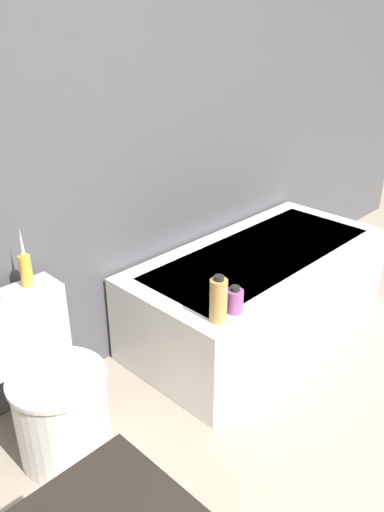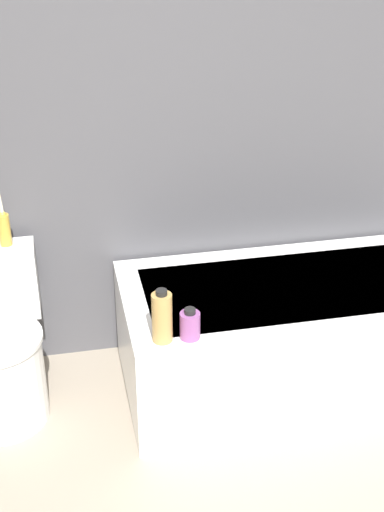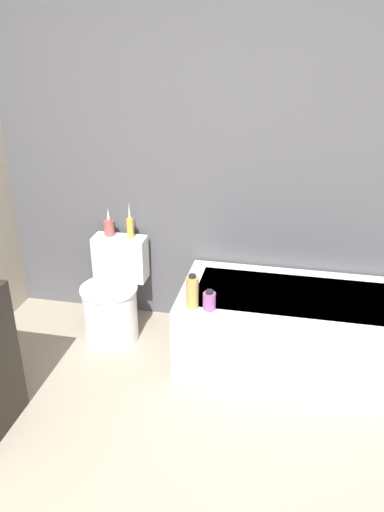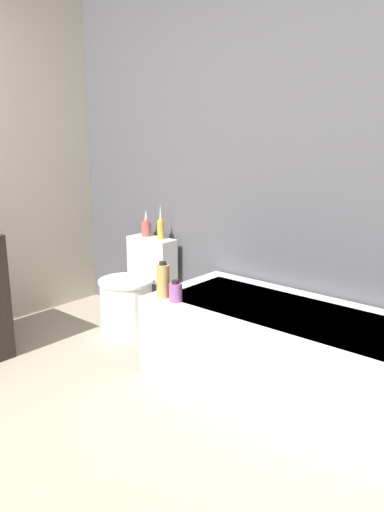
{
  "view_description": "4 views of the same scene",
  "coord_description": "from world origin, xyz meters",
  "views": [
    {
      "loc": [
        -1.4,
        0.19,
        1.73
      ],
      "look_at": [
        0.04,
        1.59,
        0.75
      ],
      "focal_mm": 35.0,
      "sensor_mm": 36.0,
      "label": 1
    },
    {
      "loc": [
        -0.33,
        -0.83,
        2.09
      ],
      "look_at": [
        0.17,
        1.61,
        0.75
      ],
      "focal_mm": 50.0,
      "sensor_mm": 36.0,
      "label": 2
    },
    {
      "loc": [
        0.56,
        -1.21,
        2.09
      ],
      "look_at": [
        -0.03,
        1.62,
        0.75
      ],
      "focal_mm": 35.0,
      "sensor_mm": 36.0,
      "label": 3
    },
    {
      "loc": [
        2.03,
        -0.64,
        1.49
      ],
      "look_at": [
        0.16,
        1.51,
        0.77
      ],
      "focal_mm": 35.0,
      "sensor_mm": 36.0,
      "label": 4
    }
  ],
  "objects": [
    {
      "name": "toilet",
      "position": [
        -0.64,
        1.77,
        0.29
      ],
      "size": [
        0.41,
        0.56,
        0.69
      ],
      "color": "white",
      "rests_on": "ground"
    },
    {
      "name": "shampoo_bottle_tall",
      "position": [
        0.02,
        1.41,
        0.61
      ],
      "size": [
        0.08,
        0.08,
        0.22
      ],
      "color": "tan",
      "rests_on": "bathtub"
    },
    {
      "name": "vase_gold",
      "position": [
        -0.73,
        1.99,
        0.76
      ],
      "size": [
        0.08,
        0.08,
        0.21
      ],
      "color": "#994C47",
      "rests_on": "toilet"
    },
    {
      "name": "bathtub",
      "position": [
        0.72,
        1.7,
        0.25
      ],
      "size": [
        1.64,
        0.77,
        0.5
      ],
      "color": "white",
      "rests_on": "ground"
    },
    {
      "name": "shampoo_bottle_short",
      "position": [
        0.12,
        1.41,
        0.56
      ],
      "size": [
        0.08,
        0.08,
        0.13
      ],
      "color": "#8C4C8C",
      "rests_on": "bathtub"
    },
    {
      "name": "vase_silver",
      "position": [
        -0.56,
        1.99,
        0.78
      ],
      "size": [
        0.05,
        0.05,
        0.27
      ],
      "color": "gold",
      "rests_on": "toilet"
    },
    {
      "name": "wall_back_tiled",
      "position": [
        0.0,
        2.14,
        1.3
      ],
      "size": [
        6.4,
        0.06,
        2.6
      ],
      "color": "#4C4C51",
      "rests_on": "ground_plane"
    }
  ]
}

